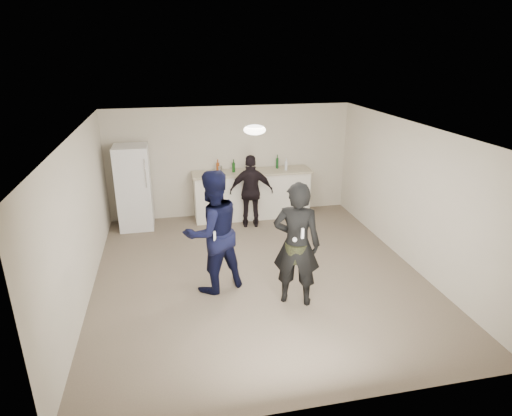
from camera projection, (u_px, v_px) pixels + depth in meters
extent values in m
plane|color=#6B5B4C|center=(258.00, 274.00, 7.42)|extent=(6.00, 6.00, 0.00)
plane|color=silver|center=(259.00, 130.00, 6.54)|extent=(6.00, 6.00, 0.00)
plane|color=beige|center=(231.00, 162.00, 9.73)|extent=(6.00, 0.00, 6.00)
plane|color=beige|center=(322.00, 309.00, 4.23)|extent=(6.00, 0.00, 6.00)
plane|color=beige|center=(81.00, 219.00, 6.45)|extent=(0.00, 6.00, 6.00)
plane|color=beige|center=(411.00, 195.00, 7.51)|extent=(0.00, 6.00, 6.00)
cube|color=white|center=(252.00, 195.00, 9.76)|extent=(2.60, 0.56, 1.05)
cube|color=beige|center=(252.00, 172.00, 9.57)|extent=(2.68, 0.64, 0.04)
cube|color=white|center=(134.00, 188.00, 9.07)|extent=(0.70, 0.70, 1.80)
cylinder|color=silver|center=(145.00, 173.00, 8.64)|extent=(0.02, 0.02, 0.60)
ellipsoid|color=white|center=(255.00, 130.00, 6.83)|extent=(0.36, 0.36, 0.16)
cylinder|color=#ADADB1|center=(220.00, 170.00, 9.38)|extent=(0.08, 0.08, 0.17)
imported|color=#0E113C|center=(213.00, 232.00, 6.65)|extent=(1.18, 1.06, 1.99)
imported|color=black|center=(297.00, 244.00, 6.30)|extent=(0.83, 0.70, 1.93)
cylinder|color=#2C3417|center=(296.00, 251.00, 6.34)|extent=(0.34, 0.34, 0.28)
imported|color=black|center=(251.00, 191.00, 9.15)|extent=(0.98, 0.54, 1.59)
cube|color=silver|center=(215.00, 236.00, 6.37)|extent=(0.04, 0.04, 0.15)
sphere|color=white|center=(222.00, 239.00, 6.45)|extent=(0.07, 0.07, 0.07)
cube|color=white|center=(302.00, 233.00, 5.97)|extent=(0.04, 0.04, 0.15)
sphere|color=silver|center=(295.00, 240.00, 6.01)|extent=(0.07, 0.07, 0.07)
cylinder|color=#154A1C|center=(277.00, 163.00, 9.76)|extent=(0.06, 0.06, 0.24)
cylinder|color=#134213|center=(234.00, 167.00, 9.47)|extent=(0.07, 0.07, 0.21)
cylinder|color=#8A3D14|center=(218.00, 168.00, 9.39)|extent=(0.07, 0.07, 0.23)
cylinder|color=white|center=(286.00, 166.00, 9.63)|extent=(0.07, 0.07, 0.19)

